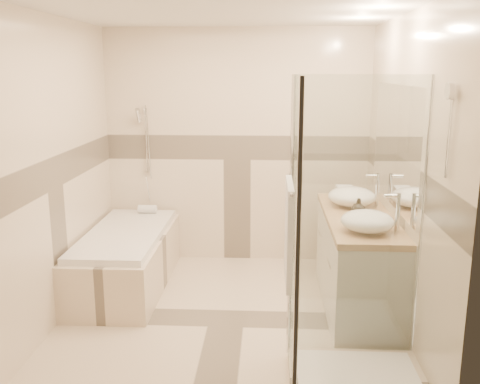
# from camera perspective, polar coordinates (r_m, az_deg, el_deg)

# --- Properties ---
(room) EXTENTS (2.82, 3.02, 2.52)m
(room) POSITION_cam_1_polar(r_m,az_deg,el_deg) (4.28, -0.77, 2.01)
(room) COLOR #C2B19A
(room) RESTS_ON ground
(bathtub) EXTENTS (0.75, 1.70, 0.56)m
(bathtub) POSITION_cam_1_polar(r_m,az_deg,el_deg) (5.32, -12.03, -6.70)
(bathtub) COLOR beige
(bathtub) RESTS_ON ground
(vanity) EXTENTS (0.58, 1.62, 0.85)m
(vanity) POSITION_cam_1_polar(r_m,az_deg,el_deg) (4.84, 12.35, -7.24)
(vanity) COLOR silver
(vanity) RESTS_ON ground
(shower_enclosure) EXTENTS (0.96, 0.93, 2.04)m
(shower_enclosure) POSITION_cam_1_polar(r_m,az_deg,el_deg) (3.60, 10.91, -13.03)
(shower_enclosure) COLOR beige
(shower_enclosure) RESTS_ON ground
(vessel_sink_near) EXTENTS (0.43, 0.43, 0.17)m
(vessel_sink_near) POSITION_cam_1_polar(r_m,az_deg,el_deg) (4.99, 11.85, -0.48)
(vessel_sink_near) COLOR white
(vessel_sink_near) RESTS_ON vanity
(vessel_sink_far) EXTENTS (0.41, 0.41, 0.16)m
(vessel_sink_far) POSITION_cam_1_polar(r_m,az_deg,el_deg) (4.22, 13.43, -3.05)
(vessel_sink_far) COLOR white
(vessel_sink_far) RESTS_ON vanity
(faucet_near) EXTENTS (0.12, 0.03, 0.30)m
(faucet_near) POSITION_cam_1_polar(r_m,az_deg,el_deg) (5.00, 14.33, 0.49)
(faucet_near) COLOR silver
(faucet_near) RESTS_ON vanity
(faucet_far) EXTENTS (0.13, 0.03, 0.31)m
(faucet_far) POSITION_cam_1_polar(r_m,az_deg,el_deg) (4.24, 16.35, -1.81)
(faucet_far) COLOR silver
(faucet_far) RESTS_ON vanity
(amenity_bottle_a) EXTENTS (0.07, 0.07, 0.14)m
(amenity_bottle_a) POSITION_cam_1_polar(r_m,az_deg,el_deg) (4.68, 12.42, -1.59)
(amenity_bottle_a) COLOR black
(amenity_bottle_a) RESTS_ON vanity
(amenity_bottle_b) EXTENTS (0.15, 0.15, 0.16)m
(amenity_bottle_b) POSITION_cam_1_polar(r_m,az_deg,el_deg) (4.62, 12.53, -1.64)
(amenity_bottle_b) COLOR black
(amenity_bottle_b) RESTS_ON vanity
(folded_towels) EXTENTS (0.17, 0.27, 0.08)m
(folded_towels) POSITION_cam_1_polar(r_m,az_deg,el_deg) (5.39, 11.19, 0.06)
(folded_towels) COLOR silver
(folded_towels) RESTS_ON vanity
(rolled_towel) EXTENTS (0.19, 0.09, 0.09)m
(rolled_towel) POSITION_cam_1_polar(r_m,az_deg,el_deg) (5.83, -9.84, -1.81)
(rolled_towel) COLOR silver
(rolled_towel) RESTS_ON bathtub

